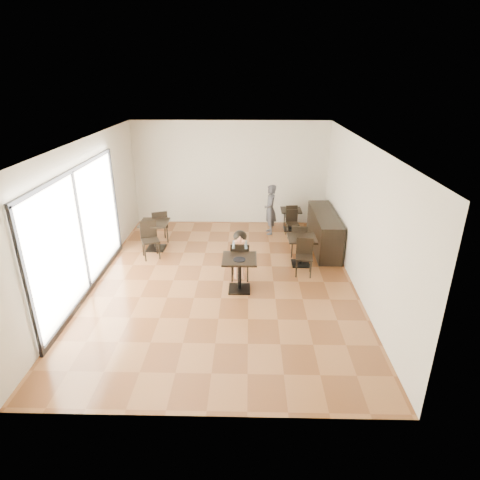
{
  "coord_description": "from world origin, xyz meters",
  "views": [
    {
      "loc": [
        0.58,
        -8.26,
        4.51
      ],
      "look_at": [
        0.39,
        0.1,
        1.0
      ],
      "focal_mm": 30.0,
      "sensor_mm": 36.0,
      "label": 1
    }
  ],
  "objects_px": {
    "chair_left_b": "(150,241)",
    "chair_back_b": "(292,224)",
    "child_table": "(239,274)",
    "cafe_table_back": "(291,220)",
    "cafe_table_mid": "(301,251)",
    "adult_patron": "(270,210)",
    "chair_mid_b": "(304,258)",
    "chair_back_a": "(290,216)",
    "chair_mid_a": "(299,240)",
    "child_chair": "(240,260)",
    "cafe_table_left": "(155,236)",
    "chair_left_a": "(159,226)",
    "child": "(240,255)"
  },
  "relations": [
    {
      "from": "chair_back_b",
      "to": "chair_back_a",
      "type": "bearing_deg",
      "value": 83.85
    },
    {
      "from": "child_table",
      "to": "adult_patron",
      "type": "height_order",
      "value": "adult_patron"
    },
    {
      "from": "chair_left_b",
      "to": "cafe_table_mid",
      "type": "bearing_deg",
      "value": -27.49
    },
    {
      "from": "cafe_table_left",
      "to": "chair_mid_b",
      "type": "xyz_separation_m",
      "value": [
        3.87,
        -1.42,
        0.05
      ]
    },
    {
      "from": "child_table",
      "to": "chair_mid_a",
      "type": "height_order",
      "value": "chair_mid_a"
    },
    {
      "from": "chair_back_b",
      "to": "chair_mid_a",
      "type": "bearing_deg",
      "value": -94.51
    },
    {
      "from": "chair_left_a",
      "to": "chair_back_b",
      "type": "xyz_separation_m",
      "value": [
        3.83,
        0.46,
        -0.08
      ]
    },
    {
      "from": "child_table",
      "to": "chair_back_b",
      "type": "xyz_separation_m",
      "value": [
        1.48,
        3.2,
        -0.0
      ]
    },
    {
      "from": "child",
      "to": "chair_left_a",
      "type": "bearing_deg",
      "value": 136.94
    },
    {
      "from": "child_chair",
      "to": "child",
      "type": "xyz_separation_m",
      "value": [
        0.0,
        0.0,
        0.12
      ]
    },
    {
      "from": "cafe_table_mid",
      "to": "cafe_table_left",
      "type": "bearing_deg",
      "value": 167.28
    },
    {
      "from": "child_table",
      "to": "chair_back_a",
      "type": "distance_m",
      "value": 4.17
    },
    {
      "from": "cafe_table_mid",
      "to": "child",
      "type": "bearing_deg",
      "value": -152.96
    },
    {
      "from": "adult_patron",
      "to": "chair_back_a",
      "type": "distance_m",
      "value": 0.87
    },
    {
      "from": "chair_mid_a",
      "to": "chair_back_a",
      "type": "bearing_deg",
      "value": -82.17
    },
    {
      "from": "chair_mid_b",
      "to": "chair_back_b",
      "type": "distance_m",
      "value": 2.43
    },
    {
      "from": "adult_patron",
      "to": "cafe_table_left",
      "type": "height_order",
      "value": "adult_patron"
    },
    {
      "from": "child_chair",
      "to": "chair_mid_a",
      "type": "bearing_deg",
      "value": -138.89
    },
    {
      "from": "cafe_table_mid",
      "to": "chair_mid_a",
      "type": "distance_m",
      "value": 0.56
    },
    {
      "from": "cafe_table_mid",
      "to": "adult_patron",
      "type": "bearing_deg",
      "value": 107.91
    },
    {
      "from": "child_table",
      "to": "cafe_table_back",
      "type": "xyz_separation_m",
      "value": [
        1.48,
        3.75,
        -0.07
      ]
    },
    {
      "from": "adult_patron",
      "to": "child_chair",
      "type": "bearing_deg",
      "value": -22.1
    },
    {
      "from": "chair_mid_b",
      "to": "chair_back_a",
      "type": "distance_m",
      "value": 3.13
    },
    {
      "from": "cafe_table_left",
      "to": "cafe_table_back",
      "type": "relative_size",
      "value": 1.21
    },
    {
      "from": "child",
      "to": "cafe_table_left",
      "type": "height_order",
      "value": "child"
    },
    {
      "from": "child",
      "to": "chair_back_a",
      "type": "bearing_deg",
      "value": 66.19
    },
    {
      "from": "chair_back_a",
      "to": "chair_back_b",
      "type": "relative_size",
      "value": 1.0
    },
    {
      "from": "chair_left_a",
      "to": "chair_left_b",
      "type": "relative_size",
      "value": 1.0
    },
    {
      "from": "adult_patron",
      "to": "cafe_table_back",
      "type": "distance_m",
      "value": 0.83
    },
    {
      "from": "child_table",
      "to": "adult_patron",
      "type": "distance_m",
      "value": 3.57
    },
    {
      "from": "child_table",
      "to": "child_chair",
      "type": "relative_size",
      "value": 0.83
    },
    {
      "from": "adult_patron",
      "to": "chair_mid_b",
      "type": "xyz_separation_m",
      "value": [
        0.69,
        -2.68,
        -0.31
      ]
    },
    {
      "from": "child_chair",
      "to": "chair_back_b",
      "type": "height_order",
      "value": "child_chair"
    },
    {
      "from": "child",
      "to": "cafe_table_mid",
      "type": "distance_m",
      "value": 1.72
    },
    {
      "from": "cafe_table_mid",
      "to": "chair_back_a",
      "type": "height_order",
      "value": "chair_back_a"
    },
    {
      "from": "child_chair",
      "to": "chair_back_a",
      "type": "height_order",
      "value": "child_chair"
    },
    {
      "from": "chair_mid_a",
      "to": "adult_patron",
      "type": "bearing_deg",
      "value": -59.7
    },
    {
      "from": "cafe_table_mid",
      "to": "child_chair",
      "type": "bearing_deg",
      "value": -152.96
    },
    {
      "from": "child_chair",
      "to": "chair_back_b",
      "type": "xyz_separation_m",
      "value": [
        1.48,
        2.65,
        -0.08
      ]
    },
    {
      "from": "chair_mid_b",
      "to": "chair_left_b",
      "type": "xyz_separation_m",
      "value": [
        -3.87,
        0.87,
        0.03
      ]
    },
    {
      "from": "cafe_table_mid",
      "to": "chair_left_a",
      "type": "relative_size",
      "value": 0.77
    },
    {
      "from": "child_table",
      "to": "chair_left_b",
      "type": "bearing_deg",
      "value": 144.98
    },
    {
      "from": "chair_mid_b",
      "to": "chair_left_b",
      "type": "bearing_deg",
      "value": 174.04
    },
    {
      "from": "cafe_table_back",
      "to": "chair_mid_a",
      "type": "distance_m",
      "value": 1.88
    },
    {
      "from": "child_table",
      "to": "cafe_table_back",
      "type": "distance_m",
      "value": 4.04
    },
    {
      "from": "child_table",
      "to": "cafe_table_left",
      "type": "distance_m",
      "value": 3.22
    },
    {
      "from": "chair_left_b",
      "to": "chair_back_b",
      "type": "relative_size",
      "value": 1.21
    },
    {
      "from": "chair_mid_b",
      "to": "chair_left_b",
      "type": "distance_m",
      "value": 3.97
    },
    {
      "from": "child",
      "to": "chair_left_b",
      "type": "bearing_deg",
      "value": 154.97
    },
    {
      "from": "chair_left_b",
      "to": "chair_left_a",
      "type": "bearing_deg",
      "value": 67.29
    }
  ]
}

